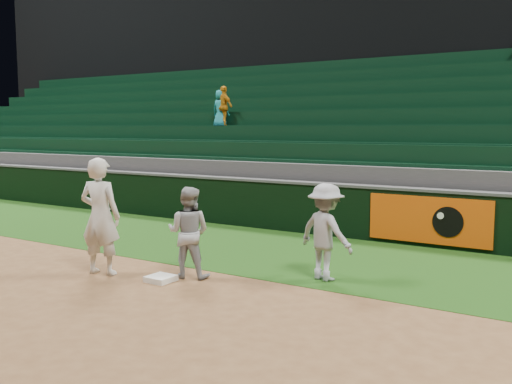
# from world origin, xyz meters

# --- Properties ---
(ground) EXTENTS (70.00, 70.00, 0.00)m
(ground) POSITION_xyz_m (0.00, 0.00, 0.00)
(ground) COLOR brown
(ground) RESTS_ON ground
(foul_grass) EXTENTS (36.00, 4.20, 0.01)m
(foul_grass) POSITION_xyz_m (0.00, 3.00, 0.00)
(foul_grass) COLOR #15380E
(foul_grass) RESTS_ON ground
(upper_deck) EXTENTS (40.00, 12.00, 12.00)m
(upper_deck) POSITION_xyz_m (0.00, 17.45, 6.00)
(upper_deck) COLOR black
(upper_deck) RESTS_ON ground
(first_base) EXTENTS (0.42, 0.42, 0.09)m
(first_base) POSITION_xyz_m (-0.01, -0.07, 0.05)
(first_base) COLOR white
(first_base) RESTS_ON ground
(first_baseman) EXTENTS (0.85, 0.66, 2.04)m
(first_baseman) POSITION_xyz_m (-1.21, -0.26, 1.02)
(first_baseman) COLOR silver
(first_baseman) RESTS_ON ground
(baserunner) EXTENTS (0.90, 0.79, 1.56)m
(baserunner) POSITION_xyz_m (0.22, 0.40, 0.78)
(baserunner) COLOR #9C9FA6
(baserunner) RESTS_ON ground
(base_coach) EXTENTS (1.17, 0.87, 1.63)m
(base_coach) POSITION_xyz_m (2.27, 1.48, 0.82)
(base_coach) COLOR #9598A1
(base_coach) RESTS_ON foul_grass
(field_wall) EXTENTS (36.00, 0.45, 1.25)m
(field_wall) POSITION_xyz_m (0.03, 5.20, 0.63)
(field_wall) COLOR black
(field_wall) RESTS_ON ground
(stadium_seating) EXTENTS (36.00, 5.95, 5.63)m
(stadium_seating) POSITION_xyz_m (0.00, 8.97, 1.70)
(stadium_seating) COLOR #373739
(stadium_seating) RESTS_ON ground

